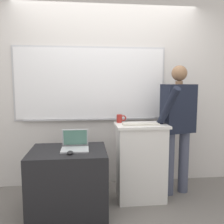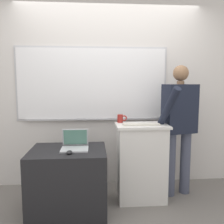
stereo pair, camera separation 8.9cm
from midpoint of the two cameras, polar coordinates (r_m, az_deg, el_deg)
The scene contains 8 objects.
back_wall at distance 3.38m, azimuth -2.16°, elevation 5.23°, with size 6.40×0.17×2.67m.
lectern_podium at distance 3.00m, azimuth 6.04°, elevation -11.79°, with size 0.62×0.43×0.94m.
side_desk at distance 2.78m, azimuth -11.29°, elevation -16.02°, with size 0.83×0.65×0.71m.
person_presenter at distance 3.12m, azimuth 14.81°, elevation -2.22°, with size 0.58×0.60×1.66m.
laptop at distance 2.68m, azimuth -9.83°, elevation -7.63°, with size 0.30×0.27×0.21m.
wireless_keyboard at distance 2.83m, azimuth 6.04°, elevation -2.93°, with size 0.43×0.12×0.02m.
computer_mouse_by_laptop at distance 2.50m, azimuth -11.07°, elevation -9.58°, with size 0.06×0.10×0.03m.
coffee_mug at distance 2.98m, azimuth 1.06°, elevation -1.57°, with size 0.12×0.07×0.10m.
Camera 1 is at (-0.30, -2.23, 1.43)m, focal length 38.00 mm.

